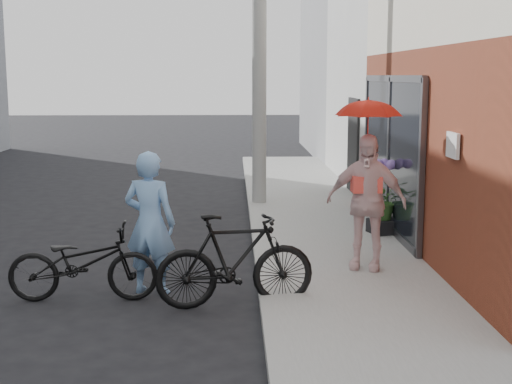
{
  "coord_description": "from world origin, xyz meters",
  "views": [
    {
      "loc": [
        0.59,
        -8.04,
        2.63
      ],
      "look_at": [
        0.89,
        1.27,
        1.1
      ],
      "focal_mm": 50.0,
      "sensor_mm": 36.0,
      "label": 1
    }
  ],
  "objects_px": {
    "officer": "(150,223)",
    "bike_right": "(235,261)",
    "planter": "(384,226)",
    "kimono_woman": "(366,202)",
    "bike_left": "(83,263)",
    "utility_pole": "(259,30)"
  },
  "relations": [
    {
      "from": "utility_pole",
      "to": "bike_right",
      "type": "distance_m",
      "value": 6.86
    },
    {
      "from": "officer",
      "to": "kimono_woman",
      "type": "relative_size",
      "value": 0.99
    },
    {
      "from": "kimono_woman",
      "to": "planter",
      "type": "bearing_deg",
      "value": 91.84
    },
    {
      "from": "utility_pole",
      "to": "bike_left",
      "type": "relative_size",
      "value": 4.01
    },
    {
      "from": "officer",
      "to": "bike_right",
      "type": "relative_size",
      "value": 0.96
    },
    {
      "from": "planter",
      "to": "utility_pole",
      "type": "bearing_deg",
      "value": 123.23
    },
    {
      "from": "bike_left",
      "to": "planter",
      "type": "distance_m",
      "value": 5.14
    },
    {
      "from": "bike_left",
      "to": "bike_right",
      "type": "distance_m",
      "value": 1.81
    },
    {
      "from": "bike_right",
      "to": "kimono_woman",
      "type": "relative_size",
      "value": 1.03
    },
    {
      "from": "bike_left",
      "to": "planter",
      "type": "bearing_deg",
      "value": -55.32
    },
    {
      "from": "utility_pole",
      "to": "planter",
      "type": "xyz_separation_m",
      "value": [
        1.9,
        -2.9,
        -3.27
      ]
    },
    {
      "from": "officer",
      "to": "bike_right",
      "type": "distance_m",
      "value": 1.21
    },
    {
      "from": "utility_pole",
      "to": "kimono_woman",
      "type": "bearing_deg",
      "value": -76.37
    },
    {
      "from": "bike_right",
      "to": "planter",
      "type": "bearing_deg",
      "value": -45.26
    },
    {
      "from": "officer",
      "to": "bike_right",
      "type": "xyz_separation_m",
      "value": [
        1.02,
        -0.57,
        -0.33
      ]
    },
    {
      "from": "kimono_woman",
      "to": "bike_left",
      "type": "bearing_deg",
      "value": -145.28
    },
    {
      "from": "officer",
      "to": "planter",
      "type": "xyz_separation_m",
      "value": [
        3.42,
        2.7,
        -0.64
      ]
    },
    {
      "from": "bike_left",
      "to": "planter",
      "type": "height_order",
      "value": "bike_left"
    },
    {
      "from": "bike_right",
      "to": "utility_pole",
      "type": "bearing_deg",
      "value": -13.61
    },
    {
      "from": "planter",
      "to": "kimono_woman",
      "type": "bearing_deg",
      "value": -108.38
    },
    {
      "from": "officer",
      "to": "planter",
      "type": "relative_size",
      "value": 4.12
    },
    {
      "from": "bike_left",
      "to": "planter",
      "type": "relative_size",
      "value": 4.12
    }
  ]
}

